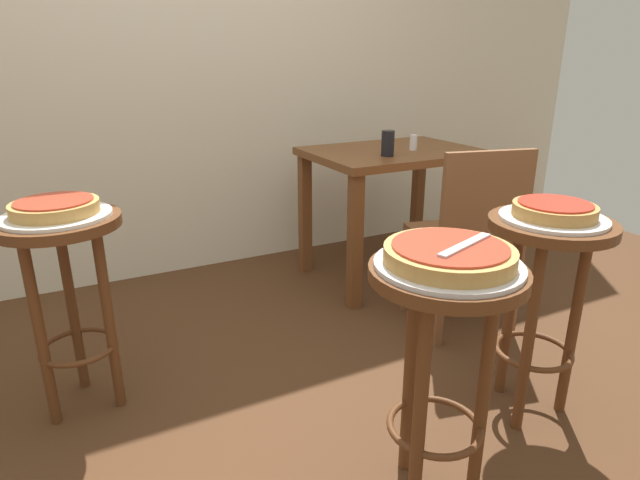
{
  "coord_description": "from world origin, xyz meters",
  "views": [
    {
      "loc": [
        -0.64,
        -1.38,
        1.21
      ],
      "look_at": [
        0.11,
        0.07,
        0.64
      ],
      "focal_mm": 29.91,
      "sensor_mm": 36.0,
      "label": 1
    }
  ],
  "objects": [
    {
      "name": "ground_plane",
      "position": [
        0.0,
        0.0,
        0.0
      ],
      "size": [
        6.0,
        6.0,
        0.0
      ],
      "primitive_type": "plane",
      "color": "#4C2D19"
    },
    {
      "name": "stool_foreground",
      "position": [
        0.21,
        -0.44,
        0.53
      ],
      "size": [
        0.4,
        0.4,
        0.71
      ],
      "color": "#5B3319",
      "rests_on": "ground_plane"
    },
    {
      "name": "serving_plate_foreground",
      "position": [
        0.21,
        -0.44,
        0.72
      ],
      "size": [
        0.37,
        0.37,
        0.01
      ],
      "primitive_type": "cylinder",
      "color": "silver",
      "rests_on": "stool_foreground"
    },
    {
      "name": "pizza_foreground",
      "position": [
        0.21,
        -0.44,
        0.75
      ],
      "size": [
        0.32,
        0.32,
        0.05
      ],
      "color": "tan",
      "rests_on": "serving_plate_foreground"
    },
    {
      "name": "stool_middle",
      "position": [
        0.77,
        -0.28,
        0.53
      ],
      "size": [
        0.4,
        0.4,
        0.71
      ],
      "color": "#5B3319",
      "rests_on": "ground_plane"
    },
    {
      "name": "serving_plate_middle",
      "position": [
        0.77,
        -0.28,
        0.72
      ],
      "size": [
        0.33,
        0.33,
        0.01
      ],
      "primitive_type": "cylinder",
      "color": "silver",
      "rests_on": "stool_middle"
    },
    {
      "name": "pizza_middle",
      "position": [
        0.77,
        -0.28,
        0.75
      ],
      "size": [
        0.26,
        0.26,
        0.05
      ],
      "color": "#B78442",
      "rests_on": "serving_plate_middle"
    },
    {
      "name": "stool_leftside",
      "position": [
        -0.64,
        0.47,
        0.53
      ],
      "size": [
        0.4,
        0.4,
        0.71
      ],
      "color": "#5B3319",
      "rests_on": "ground_plane"
    },
    {
      "name": "serving_plate_leftside",
      "position": [
        -0.64,
        0.47,
        0.72
      ],
      "size": [
        0.34,
        0.34,
        0.01
      ],
      "primitive_type": "cylinder",
      "color": "white",
      "rests_on": "stool_leftside"
    },
    {
      "name": "pizza_leftside",
      "position": [
        -0.64,
        0.47,
        0.75
      ],
      "size": [
        0.27,
        0.27,
        0.05
      ],
      "color": "tan",
      "rests_on": "serving_plate_leftside"
    },
    {
      "name": "dining_table",
      "position": [
        1.03,
        0.98,
        0.6
      ],
      "size": [
        0.9,
        0.66,
        0.72
      ],
      "color": "brown",
      "rests_on": "ground_plane"
    },
    {
      "name": "cup_near_edge",
      "position": [
        0.89,
        0.84,
        0.79
      ],
      "size": [
        0.07,
        0.07,
        0.13
      ],
      "primitive_type": "cylinder",
      "color": "black",
      "rests_on": "dining_table"
    },
    {
      "name": "condiment_shaker",
      "position": [
        1.12,
        0.92,
        0.77
      ],
      "size": [
        0.04,
        0.04,
        0.08
      ],
      "primitive_type": "cylinder",
      "color": "white",
      "rests_on": "dining_table"
    },
    {
      "name": "wooden_chair",
      "position": [
        0.97,
        0.29,
        0.47
      ],
      "size": [
        0.48,
        0.48,
        0.85
      ],
      "color": "brown",
      "rests_on": "ground_plane"
    },
    {
      "name": "pizza_server_knife",
      "position": [
        0.24,
        -0.46,
        0.77
      ],
      "size": [
        0.22,
        0.1,
        0.01
      ],
      "primitive_type": "cube",
      "rotation": [
        0.0,
        0.0,
        0.34
      ],
      "color": "silver",
      "rests_on": "pizza_foreground"
    }
  ]
}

